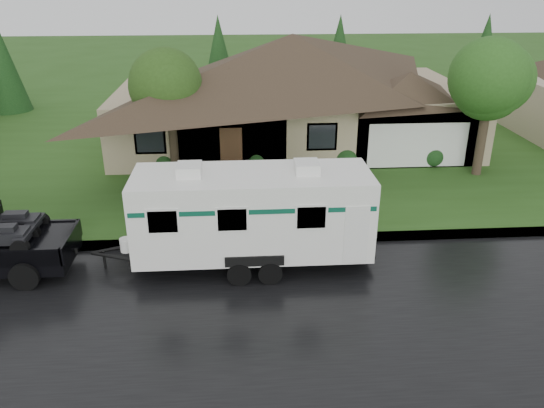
{
  "coord_description": "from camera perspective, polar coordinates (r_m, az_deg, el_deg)",
  "views": [
    {
      "loc": [
        -0.96,
        -14.08,
        8.59
      ],
      "look_at": [
        0.14,
        2.0,
        1.55
      ],
      "focal_mm": 35.0,
      "sensor_mm": 36.0,
      "label": 1
    }
  ],
  "objects": [
    {
      "name": "lawn",
      "position": [
        30.32,
        -1.95,
        7.28
      ],
      "size": [
        140.0,
        26.0,
        0.15
      ],
      "primitive_type": "cube",
      "color": "#284F18",
      "rests_on": "ground"
    },
    {
      "name": "road",
      "position": [
        14.85,
        0.53,
        -11.71
      ],
      "size": [
        140.0,
        8.0,
        0.01
      ],
      "primitive_type": "cube",
      "color": "black",
      "rests_on": "ground"
    },
    {
      "name": "house_main",
      "position": [
        28.55,
        2.77,
        13.49
      ],
      "size": [
        19.44,
        10.8,
        6.9
      ],
      "color": "tan",
      "rests_on": "lawn"
    },
    {
      "name": "curb",
      "position": [
        18.44,
        -0.49,
        -3.9
      ],
      "size": [
        140.0,
        0.5,
        0.15
      ],
      "primitive_type": "cube",
      "color": "gray",
      "rests_on": "ground"
    },
    {
      "name": "tree_left_green",
      "position": [
        23.62,
        -10.95,
        11.71
      ],
      "size": [
        3.26,
        3.26,
        5.4
      ],
      "color": "#382B1E",
      "rests_on": "lawn"
    },
    {
      "name": "ground",
      "position": [
        16.52,
        -0.01,
        -7.73
      ],
      "size": [
        140.0,
        140.0,
        0.0
      ],
      "primitive_type": "plane",
      "color": "#284F18",
      "rests_on": "ground"
    },
    {
      "name": "travel_trailer",
      "position": [
        16.36,
        -2.1,
        -0.9
      ],
      "size": [
        7.62,
        2.68,
        3.42
      ],
      "color": "white",
      "rests_on": "ground"
    },
    {
      "name": "tree_right_green",
      "position": [
        25.0,
        22.45,
        11.83
      ],
      "size": [
        3.56,
        3.56,
        5.89
      ],
      "color": "#382B1E",
      "rests_on": "lawn"
    },
    {
      "name": "shrub_row",
      "position": [
        24.87,
        3.14,
        4.95
      ],
      "size": [
        13.6,
        1.0,
        1.0
      ],
      "color": "#143814",
      "rests_on": "lawn"
    }
  ]
}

